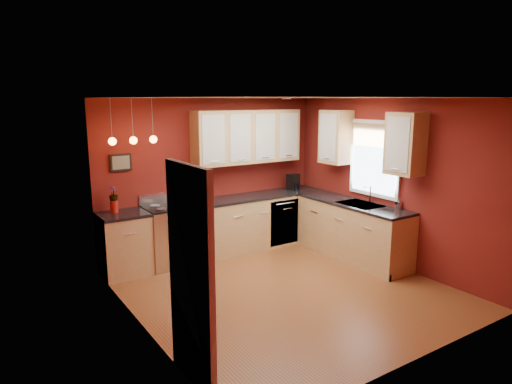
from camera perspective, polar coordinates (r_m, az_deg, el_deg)
floor at (r=6.45m, az=3.71°, el=-12.09°), size 4.20×4.20×0.00m
ceiling at (r=5.91m, az=4.05°, el=11.68°), size 4.00×4.20×0.02m
wall_back at (r=7.79m, az=-5.49°, el=2.02°), size 4.00×0.02×2.60m
wall_front at (r=4.61m, az=19.90°, el=-5.35°), size 4.00×0.02×2.60m
wall_left at (r=5.12m, az=-14.30°, el=-3.33°), size 0.02×4.20×2.60m
wall_right at (r=7.41m, az=16.31°, el=1.11°), size 0.02×4.20×2.60m
base_cabinets_back_left at (r=7.11m, az=-16.10°, el=-6.38°), size 0.70×0.60×0.90m
base_cabinets_back_right at (r=8.09m, az=0.22°, el=-3.74°), size 2.54×0.60×0.90m
base_cabinets_right at (r=7.68m, az=11.94°, el=-4.84°), size 0.60×2.10×0.90m
counter_back_left at (r=6.98m, az=-16.31°, el=-2.71°), size 0.70×0.62×0.04m
counter_back_right at (r=7.97m, az=0.22°, el=-0.49°), size 2.54×0.62×0.04m
counter_right at (r=7.56m, az=12.08°, el=-1.42°), size 0.62×2.10×0.04m
gas_range at (r=7.33m, az=-10.65°, el=-5.31°), size 0.76×0.64×1.11m
dishwasher_front at (r=8.06m, az=3.55°, el=-3.81°), size 0.60×0.02×0.80m
sink at (r=7.46m, az=12.91°, el=-1.66°), size 0.50×0.70×0.33m
window at (r=7.53m, az=14.62°, el=4.35°), size 0.06×1.02×1.22m
door_left_wall at (r=4.16m, az=-8.14°, el=-10.59°), size 0.12×0.82×2.05m
upper_cabinets_back at (r=7.86m, az=-1.08°, el=6.93°), size 2.00×0.35×0.90m
upper_cabinets_right at (r=7.41m, az=13.80°, el=6.32°), size 0.35×1.95×0.90m
wall_picture at (r=7.14m, az=-16.54°, el=3.56°), size 0.32×0.03×0.26m
pendant_lights at (r=6.82m, az=-15.09°, el=6.32°), size 0.71×0.11×0.66m
red_canister at (r=7.52m, az=-7.51°, el=-0.37°), size 0.13×0.13×0.20m
red_vase at (r=7.03m, az=-17.31°, el=-1.74°), size 0.11×0.11×0.18m
flowers at (r=7.00m, az=-17.41°, el=-0.25°), size 0.17×0.17×0.23m
coffee_maker at (r=8.43m, az=4.69°, el=1.20°), size 0.22×0.22×0.29m
soap_pump at (r=7.27m, az=17.43°, el=-1.39°), size 0.07×0.08×0.16m
dish_towel at (r=7.02m, az=-9.73°, el=-5.71°), size 0.21×0.01×0.29m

